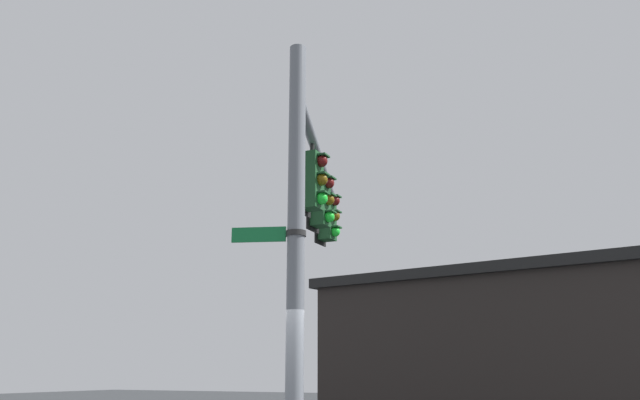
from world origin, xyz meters
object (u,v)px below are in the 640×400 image
object	(u,v)px
traffic_light_nearest_pole	(313,181)
street_name_sign	(279,234)
traffic_light_mid_outer	(328,217)
traffic_light_mid_inner	(321,201)

from	to	relation	value
traffic_light_nearest_pole	street_name_sign	distance (m)	2.31
traffic_light_nearest_pole	traffic_light_mid_outer	world-z (taller)	same
traffic_light_mid_inner	street_name_sign	xyz separation A→B (m)	(3.11, 0.76, -1.38)
traffic_light_mid_outer	street_name_sign	world-z (taller)	traffic_light_mid_outer
traffic_light_nearest_pole	traffic_light_mid_outer	size ratio (longest dim) A/B	1.00
traffic_light_mid_inner	traffic_light_nearest_pole	bearing A→B (deg)	18.45
traffic_light_mid_inner	traffic_light_mid_outer	bearing A→B (deg)	-161.55
traffic_light_mid_inner	traffic_light_mid_outer	world-z (taller)	same
traffic_light_nearest_pole	street_name_sign	xyz separation A→B (m)	(1.82, 0.33, -1.38)
street_name_sign	traffic_light_mid_inner	bearing A→B (deg)	-166.27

